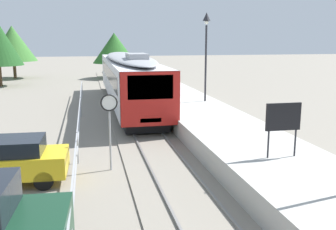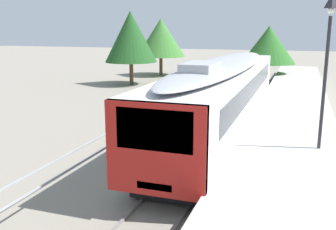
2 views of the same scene
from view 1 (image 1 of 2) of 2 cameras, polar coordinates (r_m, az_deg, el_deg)
ground_plane at (r=24.99m, az=-12.09°, el=0.18°), size 160.00×160.00×0.00m
track_rails at (r=25.14m, az=-5.24°, el=0.53°), size 3.20×60.00×0.14m
commuter_train at (r=27.02m, az=-5.88°, el=5.80°), size 2.82×19.15×3.74m
station_platform at (r=25.63m, az=1.98°, el=1.73°), size 3.90×60.00×0.90m
platform_lamp_mid_platform at (r=23.65m, az=5.70°, el=11.03°), size 0.34×0.34×5.35m
platform_notice_board at (r=12.92m, az=16.77°, el=-0.52°), size 1.20×0.08×1.80m
speed_limit_sign at (r=13.76m, az=-8.72°, el=0.27°), size 0.61×0.10×2.81m
carpark_fence at (r=15.04m, az=-13.35°, el=-3.72°), size 0.06×36.06×1.25m
parked_hatchback_yellow at (r=13.74m, az=-22.92°, el=-6.27°), size 4.06×1.91×1.53m
tree_behind_station_far at (r=49.28m, az=-22.11°, el=9.83°), size 5.41×5.41×6.18m
tree_distant_left at (r=46.47m, az=-7.99°, el=9.84°), size 5.13×5.13×5.36m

